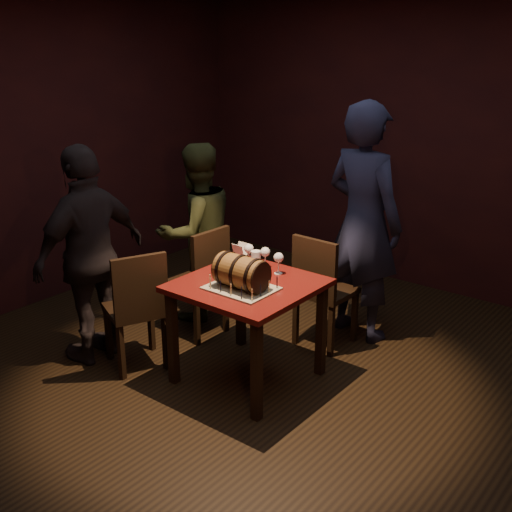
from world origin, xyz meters
name	(u,v)px	position (x,y,z in m)	size (l,w,h in m)	color
room_shell	(254,194)	(0.00, 0.00, 1.40)	(5.04, 5.04, 2.80)	black
pub_table	(248,297)	(-0.07, 0.02, 0.64)	(0.90, 0.90, 0.75)	#470D0B
cake_board	(241,288)	(-0.03, -0.10, 0.76)	(0.45, 0.35, 0.01)	gray
barrel_cake	(241,272)	(-0.03, -0.10, 0.87)	(0.40, 0.24, 0.24)	brown
birthday_candles	(241,282)	(-0.03, -0.10, 0.80)	(0.40, 0.30, 0.09)	#FFE498
wine_glass_left	(249,250)	(-0.29, 0.31, 0.87)	(0.07, 0.07, 0.16)	silver
wine_glass_mid	(265,253)	(-0.15, 0.33, 0.87)	(0.07, 0.07, 0.16)	silver
wine_glass_right	(279,259)	(0.00, 0.29, 0.87)	(0.07, 0.07, 0.16)	silver
pint_of_ale	(256,261)	(-0.17, 0.24, 0.82)	(0.07, 0.07, 0.15)	silver
menu_card	(240,252)	(-0.40, 0.35, 0.81)	(0.10, 0.05, 0.13)	white
chair_back	(321,286)	(0.07, 0.76, 0.52)	(0.41, 0.41, 0.93)	black
chair_left_rear	(203,276)	(-0.80, 0.34, 0.52)	(0.42, 0.42, 0.93)	black
chair_left_front	(138,305)	(-0.79, -0.38, 0.52)	(0.53, 0.53, 0.93)	black
person_back	(363,223)	(0.19, 1.17, 0.97)	(0.70, 0.46, 1.93)	#1C1E38
person_left_rear	(197,233)	(-1.11, 0.61, 0.77)	(0.75, 0.58, 1.54)	#32381C
person_left_front	(91,255)	(-1.20, -0.44, 0.83)	(0.98, 0.41, 1.66)	black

